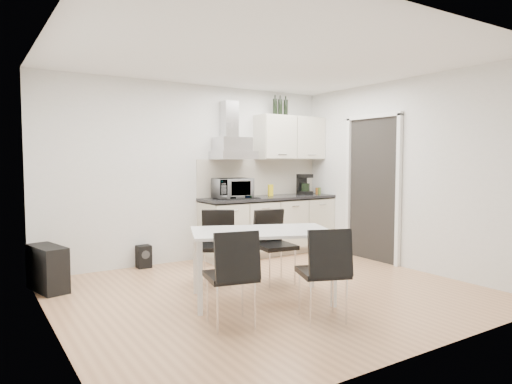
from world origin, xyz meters
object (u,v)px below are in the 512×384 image
Objects in this scene: chair_near_right at (322,273)px; chair_near_left at (231,277)px; chair_far_right at (276,247)px; guitar_amp at (48,268)px; dining_table at (261,237)px; floor_speaker at (144,257)px; kitchenette at (269,202)px; chair_far_left at (217,248)px.

chair_near_left is at bearing 178.12° from chair_near_right.
chair_far_right reaches higher than guitar_amp.
dining_table is 2.24m from floor_speaker.
chair_far_right is 1.33m from chair_near_right.
guitar_amp is (-3.28, -0.33, -0.57)m from kitchenette.
kitchenette is 2.86× the size of chair_far_left.
chair_far_left is at bearing -21.77° from chair_far_right.
guitar_amp is at bearing 150.95° from chair_near_right.
chair_near_left is at bearing -121.55° from dining_table.
kitchenette is 2.86× the size of chair_near_right.
chair_near_right is 2.83× the size of floor_speaker.
floor_speaker is (0.07, 2.58, -0.28)m from chair_near_left.
chair_near_right is at bearing -63.71° from guitar_amp.
floor_speaker is at bearing 125.03° from chair_near_right.
dining_table is 0.84m from chair_near_left.
chair_far_left is 1.93m from guitar_amp.
guitar_amp is at bearing -18.62° from chair_far_right.
dining_table is at bearing -126.28° from kitchenette.
chair_far_left is (-0.11, 0.80, -0.23)m from dining_table.
guitar_amp is 1.39m from floor_speaker.
chair_far_left is at bearing 120.09° from chair_near_right.
chair_near_right is (0.14, -0.82, -0.23)m from dining_table.
kitchenette is 3.20m from chair_near_left.
dining_table is 2.50× the size of guitar_amp.
chair_far_left is at bearing -71.03° from floor_speaker.
dining_table is 0.86m from chair_near_right.
kitchenette is at bearing 75.55° from dining_table.
chair_near_right is 3.01m from floor_speaker.
chair_far_right is 1.49m from chair_near_left.
dining_table is at bearing -75.40° from floor_speaker.
kitchenette is 3.81× the size of guitar_amp.
dining_table is 1.88× the size of chair_near_left.
chair_far_left and chair_far_right have the same top height.
floor_speaker is (-1.08, 1.64, -0.28)m from chair_far_right.
floor_speaker is at bearing 7.73° from guitar_amp.
chair_far_left is (-1.53, -1.13, -0.39)m from kitchenette.
kitchenette is at bearing 86.33° from chair_near_right.
chair_far_right is (-0.91, -1.47, -0.39)m from kitchenette.
kitchenette reaches higher than chair_near_left.
kitchenette is 1.94m from chair_far_left.
chair_near_left reaches higher than guitar_amp.
chair_far_left is 1.00× the size of chair_near_left.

